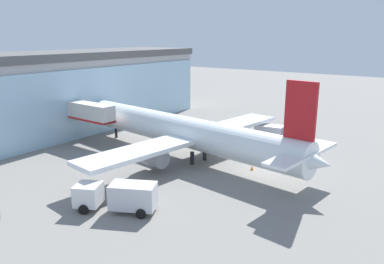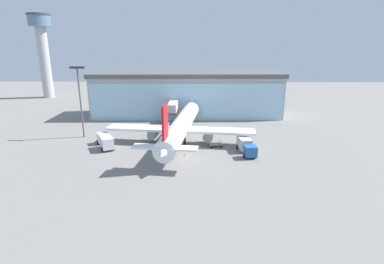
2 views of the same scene
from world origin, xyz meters
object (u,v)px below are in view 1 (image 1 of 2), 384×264
object	(u,v)px
baggage_cart	(237,146)
safety_cone_nose	(252,168)
jet_bridge	(77,110)
catering_truck	(118,196)
fuel_truck	(279,134)
airplane	(186,132)
safety_cone_wingtip	(230,132)

from	to	relation	value
baggage_cart	safety_cone_nose	bearing A→B (deg)	-151.55
jet_bridge	catering_truck	xyz separation A→B (m)	(-12.60, -22.23, -3.14)
catering_truck	safety_cone_nose	xyz separation A→B (m)	(16.55, -4.67, -1.19)
fuel_truck	jet_bridge	bearing A→B (deg)	-154.23
catering_truck	baggage_cart	bearing A→B (deg)	-115.09
airplane	baggage_cart	world-z (taller)	airplane
jet_bridge	catering_truck	bearing A→B (deg)	151.50
jet_bridge	baggage_cart	size ratio (longest dim) A/B	4.66
jet_bridge	airplane	xyz separation A→B (m)	(2.78, -18.12, -1.14)
safety_cone_nose	safety_cone_wingtip	xyz separation A→B (m)	(13.13, 10.73, 0.00)
airplane	safety_cone_nose	distance (m)	9.42
airplane	safety_cone_wingtip	world-z (taller)	airplane
catering_truck	baggage_cart	distance (m)	22.86
baggage_cart	safety_cone_nose	size ratio (longest dim) A/B	5.62
catering_truck	safety_cone_wingtip	size ratio (longest dim) A/B	13.63
jet_bridge	fuel_truck	size ratio (longest dim) A/B	1.92
safety_cone_wingtip	baggage_cart	bearing A→B (deg)	-143.17
catering_truck	jet_bridge	bearing A→B (deg)	-56.93
jet_bridge	safety_cone_wingtip	xyz separation A→B (m)	(17.08, -16.17, -4.34)
baggage_cart	safety_cone_nose	distance (m)	8.40
safety_cone_nose	safety_cone_wingtip	size ratio (longest dim) A/B	1.00
baggage_cart	safety_cone_wingtip	world-z (taller)	baggage_cart
safety_cone_nose	jet_bridge	bearing A→B (deg)	98.36
catering_truck	safety_cone_nose	world-z (taller)	catering_truck
jet_bridge	fuel_truck	world-z (taller)	jet_bridge
catering_truck	safety_cone_nose	size ratio (longest dim) A/B	13.63
fuel_truck	safety_cone_wingtip	bearing A→B (deg)	165.70
fuel_truck	safety_cone_nose	size ratio (longest dim) A/B	13.66
catering_truck	fuel_truck	distance (m)	28.67
airplane	baggage_cart	bearing A→B (deg)	-106.68
airplane	fuel_truck	bearing A→B (deg)	-110.67
jet_bridge	safety_cone_wingtip	size ratio (longest dim) A/B	26.18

